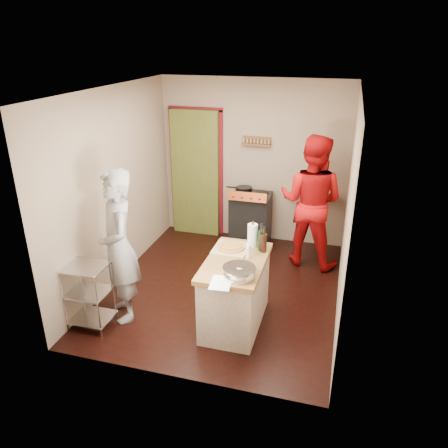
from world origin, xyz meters
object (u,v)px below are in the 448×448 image
at_px(wire_shelving, 89,293).
at_px(person_red, 311,202).
at_px(stove, 250,219).
at_px(person_stripe, 119,247).
at_px(island, 236,290).

bearing_deg(wire_shelving, person_red, 44.98).
relative_size(stove, wire_shelving, 1.26).
bearing_deg(person_red, wire_shelving, 57.15).
height_order(stove, wire_shelving, stove).
distance_m(wire_shelving, person_red, 3.27).
bearing_deg(person_stripe, island, 60.94).
xyz_separation_m(stove, island, (0.30, -2.13, 0.00)).
height_order(stove, person_red, person_red).
bearing_deg(person_red, stove, -7.75).
bearing_deg(wire_shelving, person_stripe, 46.47).
bearing_deg(stove, person_stripe, -114.23).
xyz_separation_m(wire_shelving, person_stripe, (0.28, 0.29, 0.48)).
height_order(wire_shelving, person_red, person_red).
bearing_deg(island, wire_shelving, -163.13).
xyz_separation_m(wire_shelving, island, (1.62, 0.49, 0.01)).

